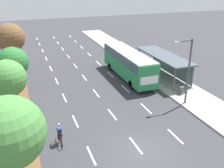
{
  "coord_description": "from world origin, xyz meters",
  "views": [
    {
      "loc": [
        -7.38,
        -14.07,
        11.76
      ],
      "look_at": [
        1.55,
        10.16,
        1.2
      ],
      "focal_mm": 41.69,
      "sensor_mm": 36.0,
      "label": 1
    }
  ],
  "objects_px": {
    "cyclist": "(60,135)",
    "median_tree_third": "(13,63)",
    "streetlight": "(187,68)",
    "median_tree_fourth": "(10,38)",
    "bus": "(128,62)",
    "bus_shelter": "(165,64)",
    "median_tree_second": "(7,79)",
    "trash_bin": "(181,90)",
    "median_tree_nearest": "(8,133)"
  },
  "relations": [
    {
      "from": "cyclist",
      "to": "median_tree_third",
      "type": "xyz_separation_m",
      "value": [
        -2.84,
        10.84,
        2.79
      ]
    },
    {
      "from": "cyclist",
      "to": "streetlight",
      "type": "height_order",
      "value": "streetlight"
    },
    {
      "from": "streetlight",
      "to": "cyclist",
      "type": "bearing_deg",
      "value": -169.3
    },
    {
      "from": "cyclist",
      "to": "streetlight",
      "type": "bearing_deg",
      "value": 10.7
    },
    {
      "from": "streetlight",
      "to": "median_tree_fourth",
      "type": "bearing_deg",
      "value": 134.77
    },
    {
      "from": "bus",
      "to": "cyclist",
      "type": "height_order",
      "value": "bus"
    },
    {
      "from": "bus",
      "to": "bus_shelter",
      "type": "bearing_deg",
      "value": -21.79
    },
    {
      "from": "bus_shelter",
      "to": "bus",
      "type": "relative_size",
      "value": 0.85
    },
    {
      "from": "median_tree_second",
      "to": "streetlight",
      "type": "xyz_separation_m",
      "value": [
        15.93,
        -1.14,
        -0.57
      ]
    },
    {
      "from": "median_tree_third",
      "to": "trash_bin",
      "type": "distance_m",
      "value": 18.06
    },
    {
      "from": "median_tree_nearest",
      "to": "median_tree_fourth",
      "type": "xyz_separation_m",
      "value": [
        0.31,
        21.9,
        0.76
      ]
    },
    {
      "from": "median_tree_second",
      "to": "streetlight",
      "type": "height_order",
      "value": "streetlight"
    },
    {
      "from": "bus",
      "to": "median_tree_third",
      "type": "bearing_deg",
      "value": -177.85
    },
    {
      "from": "bus_shelter",
      "to": "streetlight",
      "type": "bearing_deg",
      "value": -106.25
    },
    {
      "from": "median_tree_nearest",
      "to": "median_tree_second",
      "type": "distance_m",
      "value": 7.32
    },
    {
      "from": "median_tree_third",
      "to": "cyclist",
      "type": "bearing_deg",
      "value": -75.33
    },
    {
      "from": "bus_shelter",
      "to": "trash_bin",
      "type": "relative_size",
      "value": 11.32
    },
    {
      "from": "bus_shelter",
      "to": "cyclist",
      "type": "relative_size",
      "value": 5.29
    },
    {
      "from": "median_tree_second",
      "to": "median_tree_third",
      "type": "distance_m",
      "value": 7.36
    },
    {
      "from": "bus",
      "to": "median_tree_nearest",
      "type": "xyz_separation_m",
      "value": [
        -13.76,
        -15.11,
        1.87
      ]
    },
    {
      "from": "streetlight",
      "to": "median_tree_third",
      "type": "bearing_deg",
      "value": 151.52
    },
    {
      "from": "median_tree_third",
      "to": "median_tree_fourth",
      "type": "height_order",
      "value": "median_tree_fourth"
    },
    {
      "from": "bus_shelter",
      "to": "median_tree_third",
      "type": "xyz_separation_m",
      "value": [
        -17.67,
        1.21,
        1.71
      ]
    },
    {
      "from": "bus_shelter",
      "to": "trash_bin",
      "type": "bearing_deg",
      "value": -101.54
    },
    {
      "from": "bus",
      "to": "median_tree_nearest",
      "type": "relative_size",
      "value": 1.91
    },
    {
      "from": "bus",
      "to": "median_tree_nearest",
      "type": "height_order",
      "value": "median_tree_nearest"
    },
    {
      "from": "median_tree_fourth",
      "to": "cyclist",
      "type": "bearing_deg",
      "value": -80.93
    },
    {
      "from": "median_tree_second",
      "to": "bus",
      "type": "bearing_deg",
      "value": 29.57
    },
    {
      "from": "bus_shelter",
      "to": "median_tree_fourth",
      "type": "height_order",
      "value": "median_tree_fourth"
    },
    {
      "from": "median_tree_nearest",
      "to": "median_tree_second",
      "type": "bearing_deg",
      "value": 89.98
    },
    {
      "from": "cyclist",
      "to": "median_tree_second",
      "type": "distance_m",
      "value": 6.02
    },
    {
      "from": "cyclist",
      "to": "median_tree_third",
      "type": "relative_size",
      "value": 0.36
    },
    {
      "from": "median_tree_fourth",
      "to": "median_tree_second",
      "type": "bearing_deg",
      "value": -91.22
    },
    {
      "from": "median_tree_third",
      "to": "bus",
      "type": "bearing_deg",
      "value": 2.15
    },
    {
      "from": "median_tree_second",
      "to": "trash_bin",
      "type": "distance_m",
      "value": 17.42
    },
    {
      "from": "median_tree_fourth",
      "to": "bus_shelter",
      "type": "bearing_deg",
      "value": -25.64
    },
    {
      "from": "median_tree_second",
      "to": "median_tree_fourth",
      "type": "relative_size",
      "value": 0.91
    },
    {
      "from": "median_tree_third",
      "to": "median_tree_fourth",
      "type": "xyz_separation_m",
      "value": [
        -0.06,
        7.3,
        1.13
      ]
    },
    {
      "from": "median_tree_nearest",
      "to": "median_tree_third",
      "type": "relative_size",
      "value": 1.16
    },
    {
      "from": "median_tree_nearest",
      "to": "bus",
      "type": "bearing_deg",
      "value": 47.67
    },
    {
      "from": "median_tree_nearest",
      "to": "median_tree_fourth",
      "type": "distance_m",
      "value": 21.92
    },
    {
      "from": "streetlight",
      "to": "trash_bin",
      "type": "height_order",
      "value": "streetlight"
    },
    {
      "from": "median_tree_fourth",
      "to": "trash_bin",
      "type": "bearing_deg",
      "value": -39.62
    },
    {
      "from": "median_tree_third",
      "to": "trash_bin",
      "type": "relative_size",
      "value": 6.0
    },
    {
      "from": "bus_shelter",
      "to": "median_tree_second",
      "type": "relative_size",
      "value": 1.64
    },
    {
      "from": "streetlight",
      "to": "median_tree_second",
      "type": "bearing_deg",
      "value": 175.91
    },
    {
      "from": "bus_shelter",
      "to": "cyclist",
      "type": "height_order",
      "value": "bus_shelter"
    },
    {
      "from": "bus",
      "to": "trash_bin",
      "type": "distance_m",
      "value": 7.83
    },
    {
      "from": "median_tree_second",
      "to": "trash_bin",
      "type": "xyz_separation_m",
      "value": [
        16.96,
        0.82,
        -3.88
      ]
    },
    {
      "from": "median_tree_fourth",
      "to": "trash_bin",
      "type": "relative_size",
      "value": 7.58
    }
  ]
}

